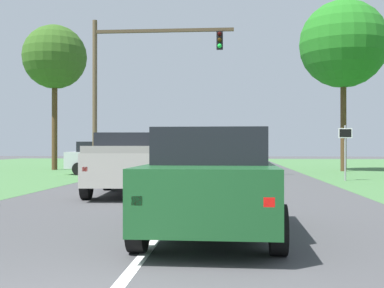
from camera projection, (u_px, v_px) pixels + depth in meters
The scene contains 8 objects.
ground_plane at pixel (192, 195), 15.54m from camera, with size 120.00×120.00×0.00m, color #424244.
red_suv_near at pixel (213, 179), 8.54m from camera, with size 2.32×4.91×1.83m.
pickup_truck_lead at pixel (129, 163), 15.50m from camera, with size 2.52×5.13×1.95m.
traffic_light at pixel (130, 74), 24.91m from camera, with size 7.25×0.40×8.03m.
keep_moving_sign at pixel (345, 145), 21.83m from camera, with size 0.60×0.09×2.48m.
crossing_suv_far at pixel (107, 157), 26.88m from camera, with size 4.37×2.23×1.79m.
extra_tree_1 at pixel (343, 44), 30.19m from camera, with size 5.40×5.40×10.58m.
extra_tree_2 at pixel (55, 58), 31.95m from camera, with size 4.16×4.16×9.49m.
Camera 1 is at (1.22, -3.86, 1.54)m, focal length 45.67 mm.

